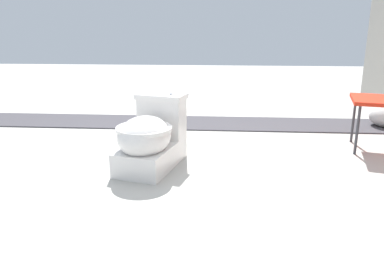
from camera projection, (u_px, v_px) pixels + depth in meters
The scene contains 3 objects.
ground_plane at pixel (175, 167), 2.76m from camera, with size 14.00×14.00×0.00m, color #A8A59E.
gravel_strip at pixel (236, 124), 3.92m from camera, with size 0.56×8.00×0.01m, color #423F44.
toilet at pixel (150, 138), 2.70m from camera, with size 0.70×0.52×0.52m.
Camera 1 is at (2.56, 0.31, 1.02)m, focal length 35.00 mm.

